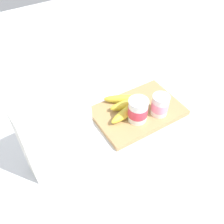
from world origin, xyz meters
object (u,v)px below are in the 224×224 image
object	(u,v)px
cereal_box	(57,134)
yogurt_cup_back	(138,110)
yogurt_cup_front	(160,105)
cutting_board	(138,111)
banana_bunch	(128,105)

from	to	relation	value
cereal_box	yogurt_cup_back	bearing A→B (deg)	177.28
cereal_box	yogurt_cup_back	distance (m)	0.31
yogurt_cup_front	yogurt_cup_back	xyz separation A→B (m)	(0.09, -0.02, 0.00)
yogurt_cup_back	cutting_board	bearing A→B (deg)	-130.04
cereal_box	cutting_board	bearing A→B (deg)	-176.47
cutting_board	banana_bunch	bearing A→B (deg)	-42.09
cutting_board	yogurt_cup_back	bearing A→B (deg)	49.96
yogurt_cup_front	yogurt_cup_back	world-z (taller)	yogurt_cup_back
yogurt_cup_front	yogurt_cup_back	size ratio (longest dim) A/B	0.90
yogurt_cup_front	yogurt_cup_back	distance (m)	0.09
cutting_board	yogurt_cup_front	xyz separation A→B (m)	(-0.06, 0.05, 0.05)
cereal_box	banana_bunch	world-z (taller)	cereal_box
cereal_box	yogurt_cup_front	distance (m)	0.40
cereal_box	yogurt_cup_front	size ratio (longest dim) A/B	3.23
yogurt_cup_back	banana_bunch	bearing A→B (deg)	-92.83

